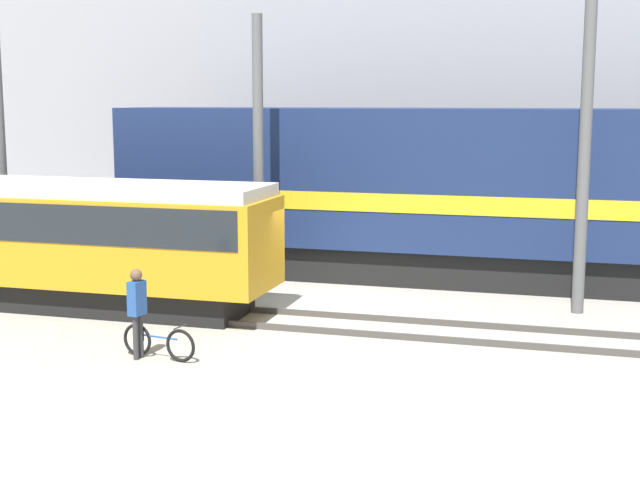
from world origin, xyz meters
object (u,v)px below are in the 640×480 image
object	(u,v)px
streetcar	(48,235)
utility_pole_center	(258,156)
person	(137,304)
utility_pole_left	(1,153)
freight_locomotive	(486,193)
utility_pole_right	(585,144)
bicycle	(159,342)

from	to	relation	value
streetcar	utility_pole_center	bearing A→B (deg)	32.72
person	utility_pole_left	xyz separation A→B (m)	(-7.56, 6.42, 2.45)
freight_locomotive	utility_pole_right	distance (m)	4.13
freight_locomotive	person	bearing A→B (deg)	-122.01
freight_locomotive	utility_pole_center	distance (m)	6.38
utility_pole_left	streetcar	bearing A→B (deg)	-41.08
bicycle	person	world-z (taller)	person
streetcar	freight_locomotive	bearing A→B (deg)	29.76
bicycle	utility_pole_right	world-z (taller)	utility_pole_right
utility_pole_left	utility_pole_center	world-z (taller)	utility_pole_center
utility_pole_left	utility_pole_center	xyz separation A→B (m)	(7.78, 0.00, 0.06)
utility_pole_left	person	bearing A→B (deg)	-40.33
freight_locomotive	utility_pole_center	bearing A→B (deg)	-152.74
freight_locomotive	streetcar	size ratio (longest dim) A/B	1.82
utility_pole_center	freight_locomotive	bearing A→B (deg)	27.26
bicycle	utility_pole_left	size ratio (longest dim) A/B	0.24
person	utility_pole_right	distance (m)	10.94
bicycle	utility_pole_center	xyz separation A→B (m)	(-0.18, 6.33, 3.29)
bicycle	utility_pole_center	bearing A→B (deg)	91.60
utility_pole_left	utility_pole_right	world-z (taller)	utility_pole_right
bicycle	person	bearing A→B (deg)	-167.69
freight_locomotive	person	distance (m)	11.05
streetcar	utility_pole_right	distance (m)	13.14
bicycle	utility_pole_right	distance (m)	10.83
streetcar	person	distance (m)	5.58
streetcar	utility_pole_center	distance (m)	5.63
bicycle	utility_pole_center	world-z (taller)	utility_pole_center
utility_pole_right	bicycle	bearing A→B (deg)	-141.50
freight_locomotive	person	xyz separation A→B (m)	(-5.81, -9.30, -1.42)
utility_pole_left	freight_locomotive	bearing A→B (deg)	12.15
streetcar	person	world-z (taller)	streetcar
utility_pole_left	utility_pole_right	bearing A→B (deg)	0.00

